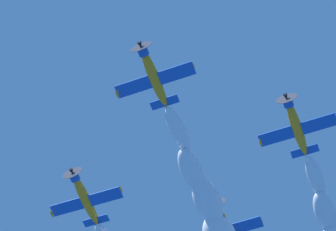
{
  "coord_description": "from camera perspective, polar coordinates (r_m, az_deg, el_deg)",
  "views": [
    {
      "loc": [
        -18.51,
        -21.47,
        1.57
      ],
      "look_at": [
        6.71,
        0.95,
        61.66
      ],
      "focal_mm": 77.65,
      "sensor_mm": 36.0,
      "label": 1
    }
  ],
  "objects": [
    {
      "name": "airplane_lead",
      "position": [
        66.68,
        -1.17,
        3.15
      ],
      "size": [
        6.87,
        7.62,
        2.21
      ],
      "color": "orange"
    },
    {
      "name": "airplane_left_wingman",
      "position": [
        70.89,
        10.02,
        -0.8
      ],
      "size": [
        6.85,
        7.62,
        2.43
      ],
      "color": "orange"
    },
    {
      "name": "airplane_right_wingman",
      "position": [
        73.57,
        -6.56,
        -6.43
      ],
      "size": [
        6.87,
        7.62,
        2.28
      ],
      "color": "orange"
    },
    {
      "name": "airplane_slot_tail",
      "position": [
        76.72,
        4.53,
        -8.72
      ],
      "size": [
        6.85,
        7.62,
        2.4
      ],
      "color": "orange"
    }
  ]
}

